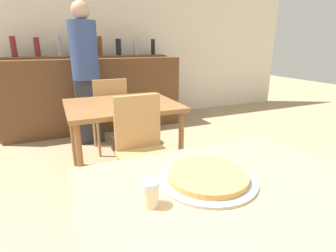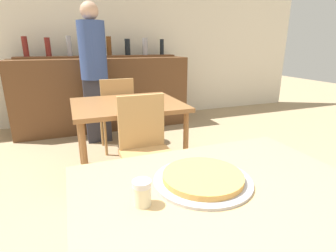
{
  "view_description": "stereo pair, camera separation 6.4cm",
  "coord_description": "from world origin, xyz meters",
  "px_view_note": "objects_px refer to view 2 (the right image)",
  "views": [
    {
      "loc": [
        -0.58,
        -0.72,
        1.3
      ],
      "look_at": [
        -0.02,
        0.55,
        0.86
      ],
      "focal_mm": 28.0,
      "sensor_mm": 36.0,
      "label": 1
    },
    {
      "loc": [
        -0.52,
        -0.74,
        1.3
      ],
      "look_at": [
        -0.02,
        0.55,
        0.86
      ],
      "focal_mm": 28.0,
      "sensor_mm": 36.0,
      "label": 2
    }
  ],
  "objects_px": {
    "chair_far_side_back": "(117,110)",
    "pizza_tray": "(203,178)",
    "chair_far_side_front": "(145,145)",
    "person_standing": "(94,70)",
    "cheese_shaker": "(142,193)"
  },
  "relations": [
    {
      "from": "chair_far_side_back",
      "to": "pizza_tray",
      "type": "height_order",
      "value": "chair_far_side_back"
    },
    {
      "from": "chair_far_side_front",
      "to": "person_standing",
      "type": "distance_m",
      "value": 1.77
    },
    {
      "from": "chair_far_side_front",
      "to": "cheese_shaker",
      "type": "xyz_separation_m",
      "value": [
        -0.33,
        -1.1,
        0.28
      ]
    },
    {
      "from": "chair_far_side_back",
      "to": "person_standing",
      "type": "height_order",
      "value": "person_standing"
    },
    {
      "from": "pizza_tray",
      "to": "cheese_shaker",
      "type": "bearing_deg",
      "value": -166.8
    },
    {
      "from": "chair_far_side_back",
      "to": "cheese_shaker",
      "type": "distance_m",
      "value": 2.37
    },
    {
      "from": "chair_far_side_front",
      "to": "person_standing",
      "type": "xyz_separation_m",
      "value": [
        -0.18,
        1.7,
        0.44
      ]
    },
    {
      "from": "chair_far_side_front",
      "to": "cheese_shaker",
      "type": "relative_size",
      "value": 9.92
    },
    {
      "from": "pizza_tray",
      "to": "cheese_shaker",
      "type": "height_order",
      "value": "cheese_shaker"
    },
    {
      "from": "chair_far_side_front",
      "to": "person_standing",
      "type": "relative_size",
      "value": 0.51
    },
    {
      "from": "pizza_tray",
      "to": "cheese_shaker",
      "type": "relative_size",
      "value": 4.32
    },
    {
      "from": "chair_far_side_back",
      "to": "pizza_tray",
      "type": "distance_m",
      "value": 2.29
    },
    {
      "from": "cheese_shaker",
      "to": "person_standing",
      "type": "distance_m",
      "value": 2.81
    },
    {
      "from": "chair_far_side_back",
      "to": "person_standing",
      "type": "relative_size",
      "value": 0.51
    },
    {
      "from": "person_standing",
      "to": "chair_far_side_back",
      "type": "bearing_deg",
      "value": -68.59
    }
  ]
}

